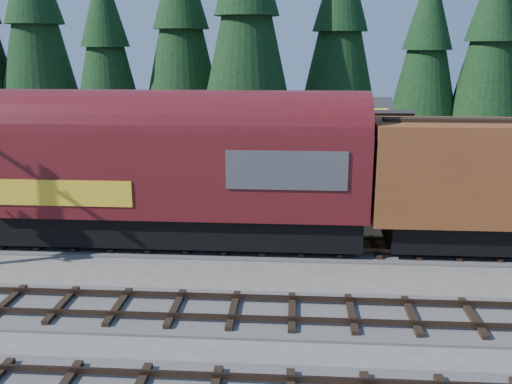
# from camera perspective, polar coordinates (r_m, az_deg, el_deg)

# --- Properties ---
(ground) EXTENTS (120.00, 120.00, 0.00)m
(ground) POSITION_cam_1_polar(r_m,az_deg,el_deg) (19.67, 0.10, -9.56)
(ground) COLOR #6B665B
(ground) RESTS_ON ground
(track_spur) EXTENTS (32.00, 3.20, 0.33)m
(track_spur) POSITION_cam_1_polar(r_m,az_deg,el_deg) (38.46, -13.08, 2.16)
(track_spur) COLOR #4C4947
(track_spur) RESTS_ON ground
(depot) EXTENTS (12.80, 7.00, 5.30)m
(depot) POSITION_cam_1_polar(r_m,az_deg,el_deg) (28.90, 1.51, 4.40)
(depot) COLOR yellow
(depot) RESTS_ON ground
(conifer_backdrop) EXTENTS (78.76, 24.30, 16.66)m
(conifer_backdrop) POSITION_cam_1_polar(r_m,az_deg,el_deg) (43.10, 11.12, 16.89)
(conifer_backdrop) COLOR black
(conifer_backdrop) RESTS_ON ground
(locomotive) EXTENTS (17.76, 3.53, 4.83)m
(locomotive) POSITION_cam_1_polar(r_m,az_deg,el_deg) (23.39, -11.64, 1.26)
(locomotive) COLOR black
(locomotive) RESTS_ON ground
(caboose) EXTENTS (8.88, 2.58, 4.62)m
(caboose) POSITION_cam_1_polar(r_m,az_deg,el_deg) (37.18, -8.09, 5.54)
(caboose) COLOR black
(caboose) RESTS_ON ground
(pickup_truck_a) EXTENTS (6.88, 5.10, 1.74)m
(pickup_truck_a) POSITION_cam_1_polar(r_m,az_deg,el_deg) (30.45, -24.26, -0.40)
(pickup_truck_a) COLOR black
(pickup_truck_a) RESTS_ON ground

